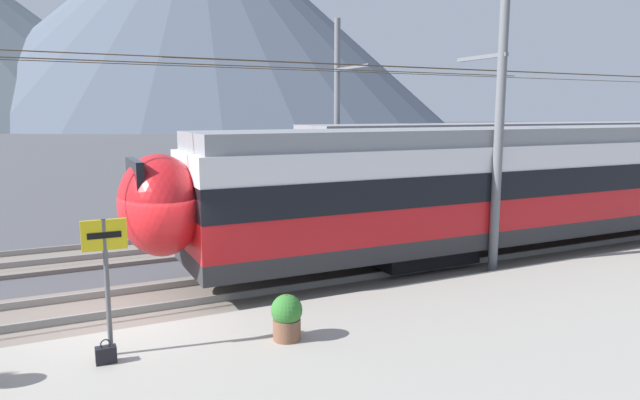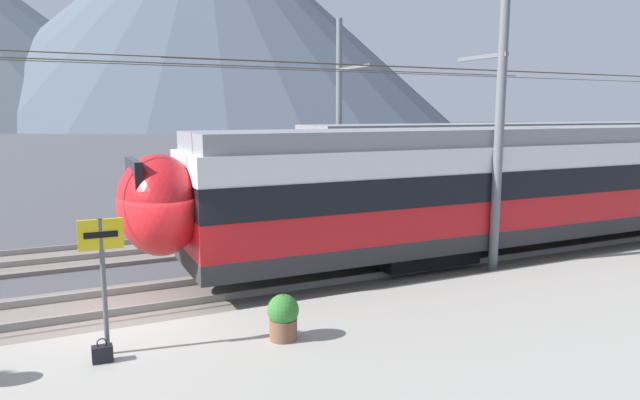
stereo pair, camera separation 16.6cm
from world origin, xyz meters
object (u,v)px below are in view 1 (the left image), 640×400
object	(u,v)px
catenary_mast_far_side	(339,116)
handbag_near_sign	(106,354)
potted_plant_platform_edge	(287,315)
train_far_track	(592,158)
platform_sign	(105,257)
catenary_mast_mid	(496,123)

from	to	relation	value
catenary_mast_far_side	handbag_near_sign	world-z (taller)	catenary_mast_far_side
potted_plant_platform_edge	train_far_track	bearing A→B (deg)	25.41
train_far_track	handbag_near_sign	world-z (taller)	train_far_track
catenary_mast_far_side	platform_sign	size ratio (longest dim) A/B	20.62
train_far_track	catenary_mast_far_side	xyz separation A→B (m)	(-11.94, 2.12, 1.91)
catenary_mast_far_side	potted_plant_platform_edge	bearing A→B (deg)	-121.63
catenary_mast_mid	catenary_mast_far_side	xyz separation A→B (m)	(0.02, 8.70, 0.11)
handbag_near_sign	train_far_track	bearing A→B (deg)	21.40
catenary_mast_mid	handbag_near_sign	distance (m)	10.56
potted_plant_platform_edge	catenary_mast_far_side	bearing A→B (deg)	58.37
platform_sign	potted_plant_platform_edge	world-z (taller)	platform_sign
handbag_near_sign	catenary_mast_far_side	bearing A→B (deg)	47.41
catenary_mast_mid	potted_plant_platform_edge	world-z (taller)	catenary_mast_mid
catenary_mast_mid	platform_sign	bearing A→B (deg)	-170.35
catenary_mast_mid	catenary_mast_far_side	size ratio (longest dim) A/B	1.00
catenary_mast_far_side	platform_sign	bearing A→B (deg)	-133.06
catenary_mast_far_side	handbag_near_sign	size ratio (longest dim) A/B	117.95
platform_sign	handbag_near_sign	xyz separation A→B (m)	(-0.10, -0.29, -1.54)
platform_sign	handbag_near_sign	distance (m)	1.57
platform_sign	potted_plant_platform_edge	size ratio (longest dim) A/B	2.78
platform_sign	handbag_near_sign	world-z (taller)	platform_sign
catenary_mast_far_side	platform_sign	world-z (taller)	catenary_mast_far_side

